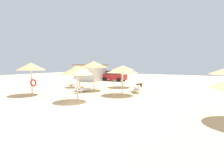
{
  "coord_description": "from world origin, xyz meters",
  "views": [
    {
      "loc": [
        7.52,
        -9.87,
        2.8
      ],
      "look_at": [
        0.0,
        3.0,
        1.2
      ],
      "focal_mm": 29.81,
      "sensor_mm": 36.0,
      "label": 1
    }
  ],
  "objects": [
    {
      "name": "lounger_3",
      "position": [
        -4.3,
        4.52,
        0.32
      ],
      "size": [
        0.78,
        1.91,
        0.78
      ],
      "color": "white",
      "rests_on": "ground"
    },
    {
      "name": "beach_cabana",
      "position": [
        -11.76,
        15.9,
        1.4
      ],
      "size": [
        4.68,
        4.36,
        2.76
      ],
      "color": "white",
      "rests_on": "ground"
    },
    {
      "name": "parasol_1",
      "position": [
        -7.44,
        7.77,
        2.29
      ],
      "size": [
        2.45,
        2.45,
        2.56
      ],
      "color": "silver",
      "rests_on": "ground"
    },
    {
      "name": "parasol_2",
      "position": [
        -0.22,
        5.23,
        2.28
      ],
      "size": [
        2.9,
        2.9,
        2.56
      ],
      "color": "silver",
      "rests_on": "ground"
    },
    {
      "name": "ground_plane",
      "position": [
        0.0,
        0.0,
        0.0
      ],
      "size": [
        80.0,
        80.0,
        0.0
      ],
      "primitive_type": "plane",
      "color": "#D1B284"
    },
    {
      "name": "parked_car",
      "position": [
        -7.83,
        17.12,
        0.82
      ],
      "size": [
        4.08,
        2.14,
        1.72
      ],
      "color": "#B21E23",
      "rests_on": "ground"
    },
    {
      "name": "parasol_3",
      "position": [
        -4.28,
        6.45,
        2.78
      ],
      "size": [
        2.9,
        2.9,
        3.13
      ],
      "color": "silver",
      "rests_on": "ground"
    },
    {
      "name": "parasol_7",
      "position": [
        -7.49,
        1.12,
        2.56
      ],
      "size": [
        2.6,
        2.6,
        2.94
      ],
      "color": "silver",
      "rests_on": "ground"
    },
    {
      "name": "lounger_1",
      "position": [
        -9.49,
        8.8,
        0.32
      ],
      "size": [
        1.22,
        1.99,
        0.74
      ],
      "color": "white",
      "rests_on": "ground"
    },
    {
      "name": "parasol_6",
      "position": [
        -2.76,
        10.34,
        2.35
      ],
      "size": [
        2.8,
        2.8,
        2.64
      ],
      "color": "silver",
      "rests_on": "ground"
    },
    {
      "name": "bench_0",
      "position": [
        -0.89,
        11.12,
        0.35
      ],
      "size": [
        0.52,
        1.53,
        0.49
      ],
      "color": "brown",
      "rests_on": "ground"
    },
    {
      "name": "lounger_2",
      "position": [
        0.34,
        7.01,
        0.32
      ],
      "size": [
        1.57,
        1.9,
        0.78
      ],
      "color": "white",
      "rests_on": "ground"
    },
    {
      "name": "parasol_4",
      "position": [
        -1.86,
        0.96,
        2.34
      ],
      "size": [
        2.48,
        2.48,
        2.7
      ],
      "color": "silver",
      "rests_on": "ground"
    }
  ]
}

